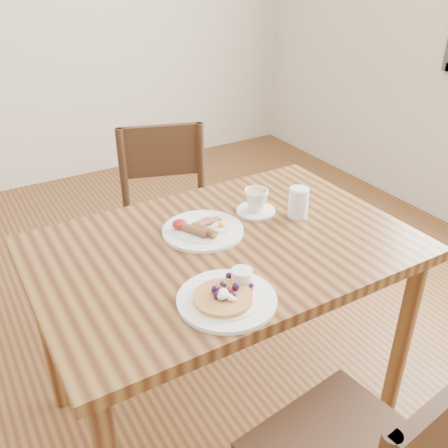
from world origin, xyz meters
name	(u,v)px	position (x,y,z in m)	size (l,w,h in m)	color
ground	(224,405)	(0.00, 0.00, 0.00)	(5.00, 5.00, 0.00)	#552E18
dining_table	(224,268)	(0.00, 0.00, 0.65)	(1.20, 0.80, 0.75)	brown
chair_far	(168,216)	(0.11, 0.69, 0.49)	(0.53, 0.53, 0.88)	#361B13
pancake_plate	(228,296)	(-0.14, -0.26, 0.76)	(0.27, 0.27, 0.06)	white
breakfast_plate	(202,230)	(-0.03, 0.09, 0.76)	(0.27, 0.27, 0.04)	white
teacup_saucer	(256,202)	(0.21, 0.12, 0.79)	(0.14, 0.14, 0.09)	white
water_glass	(298,203)	(0.32, 0.02, 0.80)	(0.07, 0.07, 0.11)	silver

